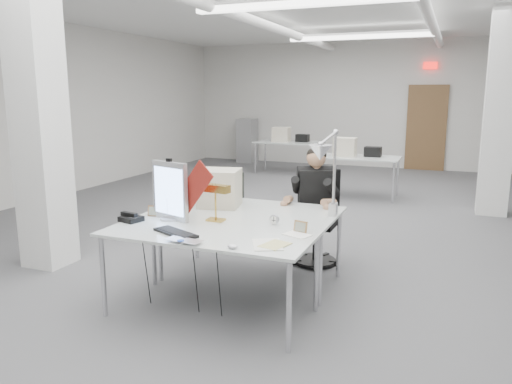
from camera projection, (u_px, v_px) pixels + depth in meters
room_shell at (304, 110)px, 6.46m from camera, size 10.04×14.04×3.24m
desk_main at (210, 232)px, 4.27m from camera, size 1.80×0.90×0.02m
desk_second at (250, 210)px, 5.08m from camera, size 1.80×0.90×0.02m
bg_desk_a at (355, 157)px, 9.20m from camera, size 1.60×0.80×0.02m
bg_desk_b at (289, 142)px, 11.93m from camera, size 1.60×0.80×0.02m
filing_cabinet at (247, 140)px, 13.90m from camera, size 0.45×0.55×1.20m
office_chair at (316, 219)px, 5.60m from camera, size 0.67×0.67×1.04m
seated_person at (316, 187)px, 5.48m from camera, size 0.64×0.69×0.85m
monitor at (170, 191)px, 4.61m from camera, size 0.43×0.17×0.54m
pennant at (194, 188)px, 4.47m from camera, size 0.47×0.14×0.52m
keyboard at (176, 233)px, 4.17m from camera, size 0.47×0.32×0.02m
laptop at (181, 243)px, 3.89m from camera, size 0.33×0.23×0.02m
mouse at (233, 246)px, 3.78m from camera, size 0.10×0.08×0.03m
bankers_lamp at (216, 204)px, 4.57m from camera, size 0.29×0.15×0.32m
desk_phone at (131, 219)px, 4.58m from camera, size 0.22×0.21×0.05m
picture_frame_left at (154, 211)px, 4.77m from camera, size 0.13×0.05×0.10m
picture_frame_right at (301, 227)px, 4.22m from camera, size 0.13×0.06×0.10m
desk_clock at (274, 219)px, 4.46m from camera, size 0.09×0.05×0.09m
paper_stack_a at (267, 244)px, 3.88m from camera, size 0.34×0.38×0.01m
paper_stack_b at (275, 245)px, 3.86m from camera, size 0.23×0.28×0.01m
paper_stack_c at (297, 235)px, 4.14m from camera, size 0.26×0.22×0.01m
beige_monitor at (220, 188)px, 5.16m from camera, size 0.48×0.46×0.38m
architect_lamp at (328, 177)px, 4.49m from camera, size 0.42×0.68×0.83m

